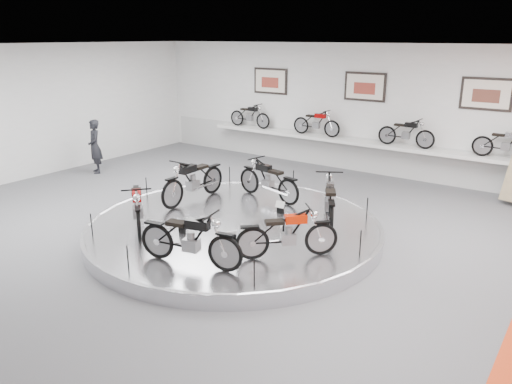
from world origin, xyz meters
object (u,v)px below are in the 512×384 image
Objects in this scene: bike_a at (329,200)px; bike_f at (287,233)px; display_platform at (234,229)px; shelf at (358,142)px; bike_d at (137,206)px; bike_c at (193,180)px; bike_e at (190,238)px; bike_b at (268,180)px; visitor at (95,147)px.

bike_a is 2.07m from bike_f.
display_platform is 6.46m from shelf.
shelf is at bearing 120.36° from bike_d.
bike_c is 3.63m from bike_e.
bike_a reaches higher than bike_b.
display_platform is 3.70× the size of bike_d.
bike_f is (1.88, -0.84, 0.63)m from display_platform.
bike_f is (3.30, 0.61, -0.03)m from bike_d.
bike_e is at bearing 41.05° from bike_c.
shelf is at bearing 63.47° from visitor.
shelf reaches higher than display_platform.
bike_d is (-3.09, -2.67, -0.01)m from bike_a.
display_platform is at bearing 95.21° from bike_e.
bike_b is (-1.99, 0.60, -0.02)m from bike_a.
visitor is at bearing 57.01° from bike_a.
display_platform is at bearing 96.02° from bike_a.
bike_c reaches higher than shelf.
bike_e is (2.39, -2.73, -0.03)m from bike_c.
bike_a is at bearing 36.06° from display_platform.
visitor is (-8.71, 2.49, 0.07)m from bike_f.
display_platform is at bearing 86.17° from bike_d.
bike_c is at bearing 69.69° from bike_a.
bike_d is 3.35m from bike_f.
bike_e is at bearing 114.34° from bike_b.
shelf is 5.45m from bike_a.
bike_e is at bearing 132.84° from bike_a.
bike_c is 1.07× the size of bike_d.
bike_c is at bearing 159.98° from display_platform.
visitor is (-6.83, -4.74, -0.15)m from shelf.
bike_b is 1.00× the size of visitor.
display_platform is at bearing 110.38° from bike_b.
bike_c reaches higher than bike_d.
bike_b is at bearing -93.98° from shelf.
bike_c reaches higher than display_platform.
bike_b reaches higher than shelf.
display_platform is 3.70× the size of bike_e.
visitor is at bearing -145.20° from shelf.
bike_d is at bearing 100.72° from bike_a.
shelf is 5.96× the size of bike_c.
visitor reaches higher than bike_d.
bike_e is at bearing 2.02° from visitor.
bike_a is 1.04× the size of visitor.
shelf is at bearing 90.00° from display_platform.
bike_c is at bearing 139.28° from bike_d.
bike_d is (-1.10, -3.26, 0.01)m from bike_b.
bike_a reaches higher than bike_f.
bike_e is at bearing -178.52° from bike_f.
bike_f is (2.20, -2.66, -0.02)m from bike_b.
bike_f is at bearing 51.06° from bike_d.
bike_e reaches higher than bike_f.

